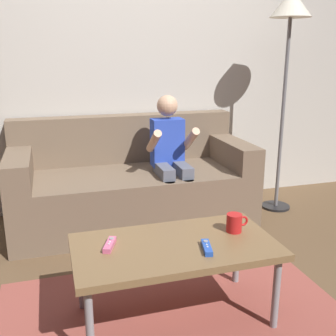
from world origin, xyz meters
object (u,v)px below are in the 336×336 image
at_px(game_remote_pink_center, 110,245).
at_px(coffee_table, 175,251).
at_px(person_seated_on_couch, 171,154).
at_px(coffee_mug, 235,223).
at_px(floor_lamp, 290,22).
at_px(game_remote_blue_near_edge, 207,247).
at_px(couch, 132,185).

bearing_deg(game_remote_pink_center, coffee_table, -10.35).
xyz_separation_m(person_seated_on_couch, game_remote_pink_center, (-0.63, -1.06, -0.15)).
distance_m(coffee_table, coffee_mug, 0.35).
bearing_deg(floor_lamp, coffee_table, -137.33).
bearing_deg(coffee_table, game_remote_pink_center, 169.65).
bearing_deg(game_remote_blue_near_edge, coffee_mug, 35.12).
height_order(game_remote_blue_near_edge, floor_lamp, floor_lamp).
bearing_deg(couch, floor_lamp, -4.42).
distance_m(couch, floor_lamp, 1.76).
distance_m(couch, coffee_mug, 1.29).
bearing_deg(couch, game_remote_pink_center, -106.13).
bearing_deg(coffee_table, person_seated_on_couch, 74.13).
bearing_deg(coffee_mug, person_seated_on_couch, 90.95).
bearing_deg(coffee_table, floor_lamp, 42.67).
distance_m(person_seated_on_couch, floor_lamp, 1.38).
xyz_separation_m(couch, person_seated_on_couch, (0.27, -0.18, 0.28)).
relative_size(person_seated_on_couch, game_remote_pink_center, 6.96).
bearing_deg(game_remote_pink_center, coffee_mug, -0.85).
relative_size(couch, game_remote_pink_center, 12.72).
relative_size(coffee_table, coffee_mug, 8.35).
bearing_deg(floor_lamp, game_remote_blue_near_edge, -132.13).
bearing_deg(game_remote_blue_near_edge, coffee_table, 140.23).
xyz_separation_m(coffee_table, floor_lamp, (1.30, 1.20, 1.15)).
relative_size(game_remote_blue_near_edge, game_remote_pink_center, 1.01).
bearing_deg(game_remote_blue_near_edge, couch, 92.96).
distance_m(coffee_table, game_remote_blue_near_edge, 0.17).
distance_m(person_seated_on_couch, game_remote_blue_near_edge, 1.25).
bearing_deg(couch, game_remote_blue_near_edge, -87.04).
height_order(coffee_table, game_remote_blue_near_edge, game_remote_blue_near_edge).
relative_size(game_remote_blue_near_edge, floor_lamp, 0.08).
relative_size(person_seated_on_couch, coffee_table, 1.01).
bearing_deg(coffee_table, game_remote_blue_near_edge, -39.77).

